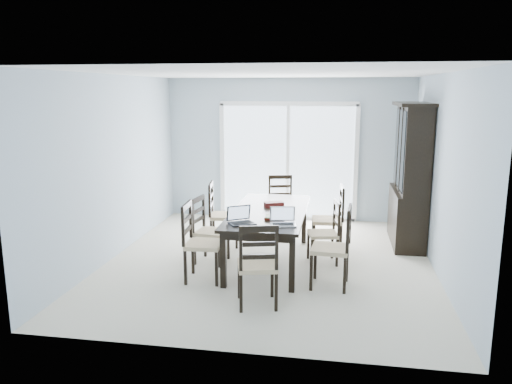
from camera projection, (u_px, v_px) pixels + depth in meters
floor at (269, 262)px, 7.04m from camera, size 5.00×5.00×0.00m
ceiling at (270, 73)px, 6.51m from camera, size 5.00×5.00×0.00m
back_wall at (288, 150)px, 9.19m from camera, size 4.50×0.02×2.60m
wall_left at (114, 167)px, 7.14m from camera, size 0.02×5.00×2.60m
wall_right at (442, 176)px, 6.41m from camera, size 0.02×5.00×2.60m
balcony at (292, 208)px, 10.43m from camera, size 4.50×2.00×0.10m
railing at (297, 172)px, 11.27m from camera, size 4.50×0.06×1.10m
dining_table at (269, 216)px, 6.90m from camera, size 1.00×2.20×0.75m
china_hutch at (410, 176)px, 7.70m from camera, size 0.50×1.38×2.20m
sliding_door at (288, 161)px, 9.21m from camera, size 2.52×0.05×2.18m
chair_left_near at (196, 233)px, 6.28m from camera, size 0.47×0.46×1.16m
chair_left_mid at (205, 223)px, 6.97m from camera, size 0.47×0.46×1.07m
chair_left_far at (218, 207)px, 7.72m from camera, size 0.50×0.49×1.14m
chair_right_near at (339, 238)px, 6.04m from camera, size 0.49×0.47×1.18m
chair_right_mid at (329, 225)px, 6.92m from camera, size 0.46×0.46×1.02m
chair_right_far at (334, 211)px, 7.43m from camera, size 0.48×0.47×1.15m
chair_end_near at (258, 257)px, 5.44m from camera, size 0.52×0.53×1.13m
chair_end_far at (281, 197)px, 8.52m from camera, size 0.51×0.52×1.10m
laptop_dark at (242, 220)px, 6.19m from camera, size 0.38×0.35×0.21m
laptop_silver at (283, 221)px, 6.12m from camera, size 0.35×0.27×0.22m
book_stack at (274, 217)px, 6.43m from camera, size 0.26×0.20×0.04m
cell_phone at (270, 229)px, 5.94m from camera, size 0.11×0.07×0.01m
game_box at (274, 204)px, 7.11m from camera, size 0.30×0.23×0.07m
hot_tub at (280, 185)px, 10.23m from camera, size 1.96×1.78×0.94m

